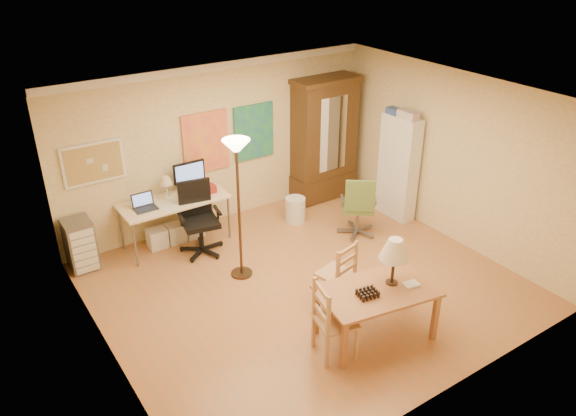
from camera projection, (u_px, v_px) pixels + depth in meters
floor at (306, 285)px, 7.99m from camera, size 5.50×5.50×0.00m
crown_molding at (216, 66)px, 8.62m from camera, size 5.50×0.08×0.12m
corkboard at (93, 163)px, 8.12m from camera, size 0.90×0.04×0.62m
art_panel_left at (206, 142)px, 9.04m from camera, size 0.80×0.04×1.00m
art_panel_right at (254, 132)px, 9.49m from camera, size 0.75×0.04×0.95m
dining_table at (384, 278)px, 6.69m from camera, size 1.51×1.06×1.31m
ladder_chair_back at (337, 275)px, 7.45m from camera, size 0.51×0.50×0.93m
ladder_chair_left at (333, 322)px, 6.52m from camera, size 0.54×0.55×1.00m
torchiere_lamp at (237, 169)px, 7.48m from camera, size 0.38×0.38×2.09m
computer_desk at (176, 216)px, 8.89m from camera, size 1.67×0.73×1.26m
office_chair_black at (201, 234)px, 8.69m from camera, size 0.70×0.70×1.14m
office_chair_green at (357, 219)px, 9.17m from camera, size 0.67×0.67×1.06m
drawer_cart at (80, 245)px, 8.24m from camera, size 0.39×0.47×0.78m
armoire at (324, 147)px, 10.19m from camera, size 1.22×0.58×2.24m
bookshelf at (398, 168)px, 9.52m from camera, size 0.27×0.72×1.80m
wastebin at (295, 210)px, 9.61m from camera, size 0.35×0.35×0.44m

